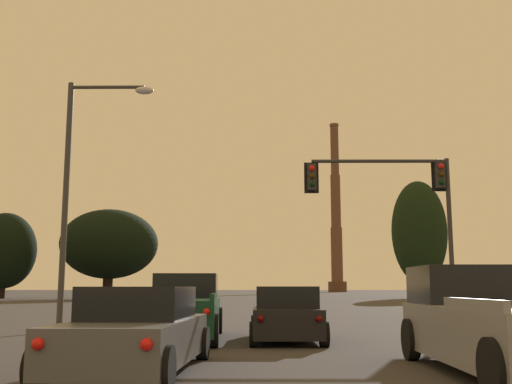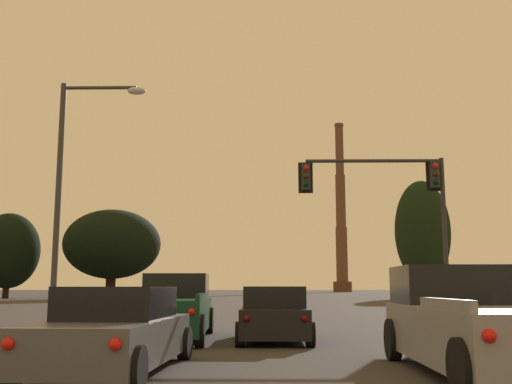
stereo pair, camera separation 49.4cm
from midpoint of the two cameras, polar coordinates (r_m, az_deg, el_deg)
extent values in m
cube|color=#0F3823|center=(16.90, -7.37, -11.55)|extent=(2.23, 5.48, 0.88)
cube|color=black|center=(18.63, -6.76, -8.86)|extent=(1.92, 1.88, 0.72)
cube|color=#0F3823|center=(15.64, -11.33, -9.75)|extent=(0.20, 2.43, 0.16)
cube|color=#0F3823|center=(15.43, -4.34, -9.91)|extent=(0.20, 2.43, 0.16)
cylinder|color=black|center=(19.21, -9.67, -11.96)|extent=(0.25, 0.81, 0.80)
cylinder|color=black|center=(19.04, -3.69, -12.09)|extent=(0.25, 0.81, 0.80)
cylinder|color=black|center=(14.88, -12.13, -12.77)|extent=(0.25, 0.81, 0.80)
cylinder|color=black|center=(14.65, -4.38, -13.01)|extent=(0.25, 0.81, 0.80)
sphere|color=red|center=(14.31, -11.82, -11.12)|extent=(0.17, 0.17, 0.17)
sphere|color=red|center=(14.12, -5.12, -11.30)|extent=(0.17, 0.17, 0.17)
cube|color=#4C4F54|center=(10.62, -12.11, -13.67)|extent=(1.99, 4.67, 0.70)
cube|color=black|center=(10.81, -11.67, -10.28)|extent=(1.71, 2.27, 0.55)
cylinder|color=black|center=(12.70, -13.73, -13.75)|extent=(0.25, 0.65, 0.64)
cylinder|color=black|center=(12.31, -5.64, -14.12)|extent=(0.25, 0.65, 0.64)
cylinder|color=black|center=(9.15, -20.96, -15.36)|extent=(0.25, 0.65, 0.64)
cylinder|color=black|center=(8.60, -9.77, -16.26)|extent=(0.25, 0.65, 0.64)
sphere|color=red|center=(8.67, -21.00, -13.35)|extent=(0.17, 0.17, 0.17)
sphere|color=red|center=(8.19, -11.51, -14.04)|extent=(0.17, 0.17, 0.17)
cube|color=black|center=(16.33, 2.63, -12.17)|extent=(1.73, 4.00, 0.72)
cube|color=black|center=(15.91, 2.66, -9.97)|extent=(1.56, 1.90, 0.55)
cylinder|color=black|center=(17.97, -0.26, -12.61)|extent=(0.22, 0.60, 0.60)
cylinder|color=black|center=(18.01, 5.22, -12.57)|extent=(0.22, 0.60, 0.60)
cylinder|color=black|center=(14.73, -0.53, -13.40)|extent=(0.22, 0.60, 0.60)
cylinder|color=black|center=(14.78, 6.17, -13.34)|extent=(0.22, 0.60, 0.60)
sphere|color=#500705|center=(14.30, 0.08, -11.99)|extent=(0.17, 0.17, 0.17)
sphere|color=#500705|center=(14.35, 5.64, -11.94)|extent=(0.17, 0.17, 0.17)
cube|color=gray|center=(10.62, 21.91, -12.50)|extent=(2.04, 5.42, 0.88)
cube|color=black|center=(12.26, 18.83, -8.37)|extent=(1.85, 1.81, 0.72)
cube|color=gray|center=(8.99, 19.09, -10.08)|extent=(0.12, 2.43, 0.16)
cylinder|color=black|center=(12.48, 14.05, -13.46)|extent=(0.23, 0.80, 0.80)
cylinder|color=black|center=(13.04, 22.70, -12.84)|extent=(0.23, 0.80, 0.80)
cylinder|color=black|center=(8.26, 20.85, -15.56)|extent=(0.23, 0.80, 0.80)
sphere|color=red|center=(7.78, 23.08, -12.50)|extent=(0.17, 0.17, 0.17)
cylinder|color=#2D2D30|center=(24.53, 18.12, -4.34)|extent=(0.18, 0.18, 6.48)
cylinder|color=black|center=(24.50, 18.50, -11.79)|extent=(0.40, 0.40, 0.10)
cube|color=#282828|center=(24.77, 17.19, 1.58)|extent=(0.34, 0.34, 1.04)
cube|color=black|center=(24.94, 17.08, 1.51)|extent=(0.58, 0.03, 1.25)
sphere|color=red|center=(24.65, 17.28, 2.40)|extent=(0.22, 0.22, 0.22)
sphere|color=#352604|center=(24.59, 17.31, 1.66)|extent=(0.22, 0.22, 0.22)
sphere|color=black|center=(24.53, 17.35, 0.92)|extent=(0.22, 0.22, 0.22)
cylinder|color=#2D2D30|center=(24.32, 11.68, 2.92)|extent=(5.38, 0.14, 0.14)
sphere|color=#2D2D30|center=(24.96, 17.77, 2.86)|extent=(0.18, 0.18, 0.18)
cube|color=#282828|center=(23.85, 5.36, 1.44)|extent=(0.34, 0.34, 1.04)
cube|color=black|center=(24.02, 5.33, 1.36)|extent=(0.58, 0.03, 1.25)
sphere|color=red|center=(23.72, 5.38, 2.29)|extent=(0.22, 0.22, 0.22)
sphere|color=#352604|center=(23.66, 5.40, 1.52)|extent=(0.22, 0.22, 0.22)
sphere|color=black|center=(23.60, 5.41, 0.76)|extent=(0.22, 0.22, 0.22)
cylinder|color=#38383A|center=(21.12, -17.72, -1.05)|extent=(0.20, 0.20, 8.40)
cylinder|color=#38383A|center=(21.67, -13.97, 9.61)|extent=(2.54, 0.12, 0.12)
sphere|color=#38383A|center=(22.03, -17.21, 9.44)|extent=(0.20, 0.20, 0.20)
ellipsoid|color=silver|center=(21.34, -10.64, 9.45)|extent=(0.64, 0.36, 0.26)
cylinder|color=#523427|center=(176.26, 8.32, -8.93)|extent=(5.35, 5.35, 3.00)
cylinder|color=brown|center=(176.52, 8.25, -5.90)|extent=(3.34, 3.34, 15.66)
cylinder|color=brown|center=(178.04, 8.14, -0.86)|extent=(2.87, 2.87, 15.66)
cylinder|color=brown|center=(180.91, 8.03, 4.06)|extent=(2.41, 2.41, 15.66)
cylinder|color=brown|center=(182.74, 7.98, 6.34)|extent=(2.70, 2.70, 0.70)
cylinder|color=black|center=(81.16, 15.96, -8.46)|extent=(0.72, 0.72, 3.53)
ellipsoid|color=black|center=(81.48, 15.75, -3.66)|extent=(7.18, 6.46, 13.51)
cylinder|color=black|center=(81.73, -22.56, -8.51)|extent=(0.78, 0.78, 2.42)
ellipsoid|color=black|center=(81.85, -22.36, -5.18)|extent=(7.81, 7.03, 9.48)
cylinder|color=black|center=(75.21, -13.50, -8.56)|extent=(1.18, 1.18, 3.45)
ellipsoid|color=black|center=(75.38, -13.36, -4.84)|extent=(11.81, 10.63, 8.45)
camera|label=1|loc=(0.25, -89.69, -0.05)|focal=42.00mm
camera|label=2|loc=(0.25, 90.31, 0.05)|focal=42.00mm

